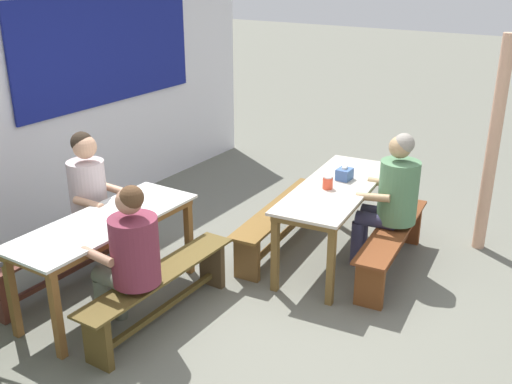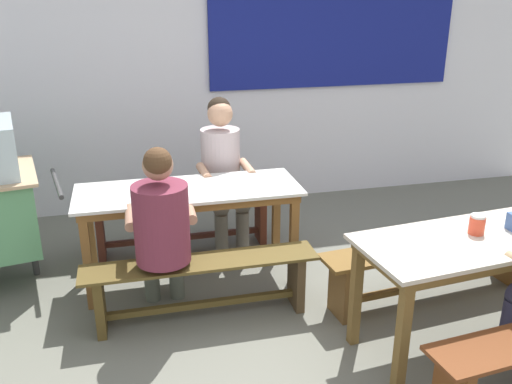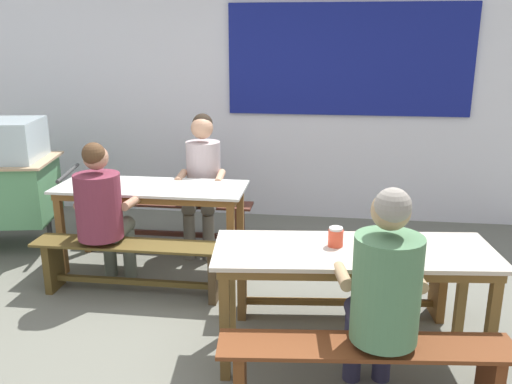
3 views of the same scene
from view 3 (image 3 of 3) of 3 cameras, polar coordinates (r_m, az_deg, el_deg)
name	(u,v)px [view 3 (image 3 of 3)]	position (r m, az deg, el deg)	size (l,w,h in m)	color
ground_plane	(210,334)	(3.95, -4.85, -14.77)	(40.00, 40.00, 0.00)	#66665A
backdrop_wall	(263,92)	(6.13, 0.73, 10.53)	(6.83, 0.23, 2.71)	silver
dining_table_far	(151,195)	(4.85, -11.00, -0.30)	(1.67, 0.62, 0.76)	silver
dining_table_near	(353,261)	(3.43, 10.27, -7.18)	(1.79, 0.80, 0.76)	beige
bench_far_back	(171,217)	(5.47, -8.95, -2.60)	(1.64, 0.26, 0.44)	#592D21
bench_far_front	(132,261)	(4.48, -12.98, -7.16)	(1.60, 0.28, 0.44)	brown
bench_near_back	(340,278)	(4.09, 8.87, -8.99)	(1.71, 0.46, 0.44)	brown
bench_near_front	(365,369)	(3.13, 11.44, -17.83)	(1.62, 0.45, 0.44)	brown
person_left_back_turned	(102,208)	(4.47, -15.97, -1.62)	(0.48, 0.56, 1.25)	#606757
person_near_front	(383,289)	(2.97, 13.33, -9.93)	(0.50, 0.57, 1.31)	#31304D
person_center_facing	(203,175)	(5.20, -5.67, 1.83)	(0.46, 0.57, 1.33)	#635E53
tissue_box	(385,242)	(3.40, 13.53, -5.13)	(0.15, 0.13, 0.13)	#3D5C96
condiment_jar	(336,237)	(3.41, 8.43, -4.72)	(0.09, 0.09, 0.12)	#E3472D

